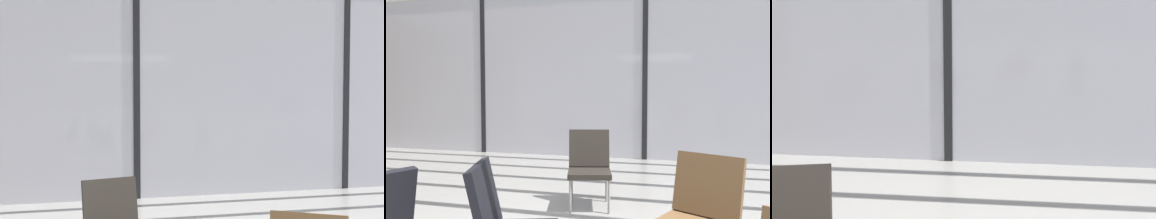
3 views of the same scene
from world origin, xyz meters
The scene contains 6 objects.
glass_curtain_wall centered at (0.00, 5.20, 1.71)m, with size 14.00×0.08×3.43m, color silver.
window_mullion_0 centered at (-3.50, 5.20, 1.71)m, with size 0.10×0.12×3.43m, color black.
window_mullion_1 centered at (0.00, 5.20, 1.71)m, with size 0.10×0.12×3.43m, color black.
parked_airplane centered at (1.01, 9.94, 1.97)m, with size 14.19×3.94×3.94m.
lounge_chair_1 centered at (0.63, 0.76, 0.49)m, with size 0.67×0.69×0.87m.
lounge_chair_3 centered at (-0.46, 2.18, 0.49)m, with size 0.59×0.62×0.87m.
Camera 2 is at (0.38, -1.74, 1.31)m, focal length 32.44 mm.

